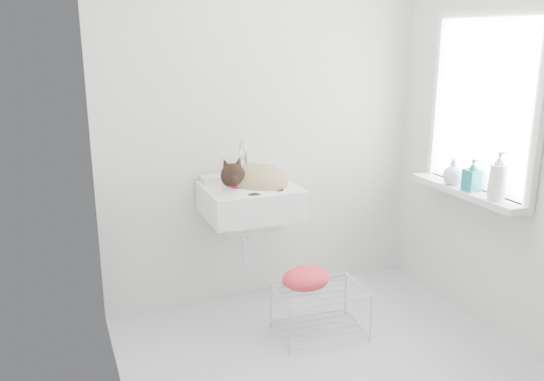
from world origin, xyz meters
name	(u,v)px	position (x,y,z in m)	size (l,w,h in m)	color
floor	(330,363)	(0.00, 0.00, 0.00)	(2.20, 2.00, 0.02)	silver
back_wall	(264,115)	(0.00, 1.00, 1.25)	(2.20, 0.02, 2.50)	silver
right_wall	(510,127)	(1.10, 0.00, 1.25)	(0.02, 2.00, 2.50)	silver
left_wall	(108,158)	(-1.10, 0.00, 1.25)	(0.02, 2.00, 2.50)	silver
window_glass	(484,106)	(1.09, 0.20, 1.35)	(0.01, 0.80, 1.00)	white
window_frame	(482,106)	(1.07, 0.20, 1.35)	(0.04, 0.90, 1.10)	white
windowsill	(466,192)	(1.01, 0.20, 0.83)	(0.16, 0.88, 0.04)	white
sink	(250,186)	(-0.20, 0.74, 0.85)	(0.57, 0.50, 0.23)	white
faucet	(240,159)	(-0.20, 0.92, 0.99)	(0.21, 0.15, 0.21)	silver
cat	(253,181)	(-0.18, 0.72, 0.89)	(0.45, 0.37, 0.27)	tan
wire_rack	(319,312)	(0.08, 0.31, 0.15)	(0.50, 0.35, 0.30)	beige
towel	(306,283)	(0.01, 0.35, 0.33)	(0.29, 0.21, 0.12)	#FF4700
bottle_a	(496,200)	(1.00, -0.05, 0.85)	(0.09, 0.09, 0.24)	white
bottle_b	(471,191)	(1.00, 0.15, 0.85)	(0.09, 0.09, 0.20)	#197B7F
bottle_c	(452,184)	(1.00, 0.32, 0.85)	(0.13, 0.13, 0.16)	silver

